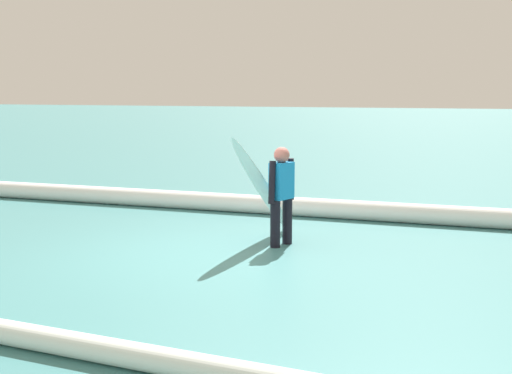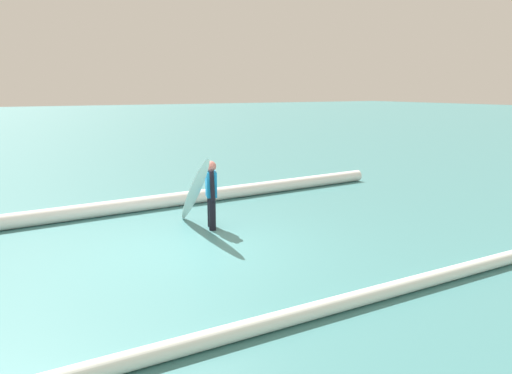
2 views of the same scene
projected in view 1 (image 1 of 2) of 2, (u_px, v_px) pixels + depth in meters
ground_plane at (192, 254)px, 8.45m from camera, size 158.41×158.41×0.00m
surfer at (282, 191)px, 8.83m from camera, size 0.30×0.53×1.39m
surfboard at (263, 188)px, 9.04m from camera, size 0.42×1.83×1.60m
wave_crest_foreground at (145, 198)px, 11.99m from camera, size 19.06×1.32×0.33m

